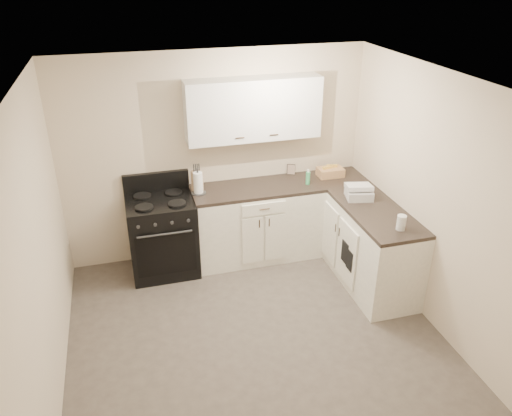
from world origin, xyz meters
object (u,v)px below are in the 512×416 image
object	(u,v)px
stove	(163,236)
countertop_grill	(359,194)
wicker_basket	(330,172)
knife_block	(197,181)
paper_towel	(198,183)

from	to	relation	value
stove	countertop_grill	world-z (taller)	countertop_grill
wicker_basket	stove	bearing A→B (deg)	-177.30
knife_block	wicker_basket	world-z (taller)	knife_block
stove	countertop_grill	distance (m)	2.32
stove	knife_block	xyz separation A→B (m)	(0.45, 0.10, 0.60)
stove	knife_block	distance (m)	0.76
paper_towel	countertop_grill	bearing A→B (deg)	-19.45
countertop_grill	wicker_basket	bearing A→B (deg)	108.37
stove	countertop_grill	xyz separation A→B (m)	(2.18, -0.57, 0.53)
wicker_basket	countertop_grill	world-z (taller)	same
countertop_grill	stove	bearing A→B (deg)	178.50
knife_block	wicker_basket	bearing A→B (deg)	-11.34
stove	knife_block	bearing A→B (deg)	12.33
stove	paper_towel	distance (m)	0.76
stove	knife_block	size ratio (longest dim) A/B	3.72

